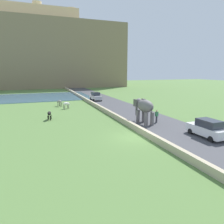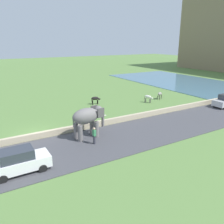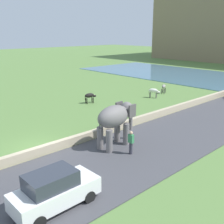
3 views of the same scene
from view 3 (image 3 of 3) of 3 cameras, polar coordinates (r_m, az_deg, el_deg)
name	(u,v)px [view 3 (image 3 of 3)]	position (r m, az deg, el deg)	size (l,w,h in m)	color
ground_plane	(36,148)	(19.61, -15.55, -7.36)	(220.00, 220.00, 0.00)	#567A3D
barrier_wall	(193,103)	(30.80, 16.69, 1.87)	(0.40, 110.00, 0.63)	tan
lake	(173,73)	(53.77, 12.74, 7.88)	(36.00, 18.00, 0.08)	#426B84
elephant	(116,119)	(18.54, 0.76, -1.37)	(1.64, 3.53, 2.99)	slate
person_beside_elephant	(131,142)	(17.70, 3.99, -6.33)	(0.36, 0.22, 1.63)	#33333D
car_white	(54,190)	(12.97, -11.98, -15.66)	(1.82, 4.01, 1.80)	white
cow_white	(154,91)	(33.26, 8.74, 4.35)	(1.39, 0.93, 1.15)	silver
cow_grey	(164,87)	(36.08, 10.78, 5.19)	(0.92, 1.39, 1.15)	gray
cow_black	(90,96)	(30.49, -4.67, 3.38)	(0.65, 1.42, 1.15)	black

